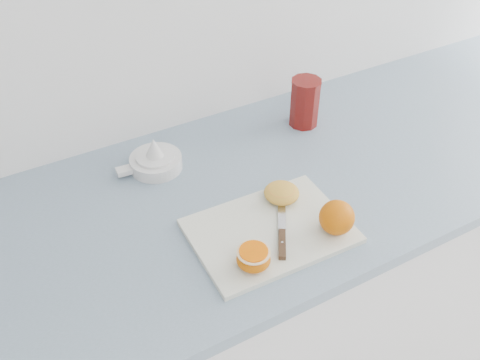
{
  "coord_description": "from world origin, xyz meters",
  "views": [
    {
      "loc": [
        -0.5,
        0.92,
        1.66
      ],
      "look_at": [
        -0.09,
        1.66,
        0.96
      ],
      "focal_mm": 40.0,
      "sensor_mm": 36.0,
      "label": 1
    }
  ],
  "objects_px": {
    "cutting_board": "(270,231)",
    "red_tumbler": "(305,104)",
    "half_orange": "(253,258)",
    "citrus_juicer": "(155,160)",
    "counter": "(264,302)"
  },
  "relations": [
    {
      "from": "cutting_board",
      "to": "half_orange",
      "type": "relative_size",
      "value": 4.86
    },
    {
      "from": "counter",
      "to": "half_orange",
      "type": "xyz_separation_m",
      "value": [
        -0.17,
        -0.21,
        0.48
      ]
    },
    {
      "from": "cutting_board",
      "to": "half_orange",
      "type": "xyz_separation_m",
      "value": [
        -0.08,
        -0.07,
        0.03
      ]
    },
    {
      "from": "cutting_board",
      "to": "red_tumbler",
      "type": "relative_size",
      "value": 2.48
    },
    {
      "from": "cutting_board",
      "to": "red_tumbler",
      "type": "height_order",
      "value": "red_tumbler"
    },
    {
      "from": "counter",
      "to": "red_tumbler",
      "type": "xyz_separation_m",
      "value": [
        0.19,
        0.15,
        0.5
      ]
    },
    {
      "from": "counter",
      "to": "cutting_board",
      "type": "distance_m",
      "value": 0.48
    },
    {
      "from": "counter",
      "to": "cutting_board",
      "type": "relative_size",
      "value": 7.7
    },
    {
      "from": "cutting_board",
      "to": "counter",
      "type": "bearing_deg",
      "value": 58.83
    },
    {
      "from": "citrus_juicer",
      "to": "cutting_board",
      "type": "bearing_deg",
      "value": -68.85
    },
    {
      "from": "cutting_board",
      "to": "red_tumbler",
      "type": "bearing_deg",
      "value": 46.34
    },
    {
      "from": "red_tumbler",
      "to": "citrus_juicer",
      "type": "bearing_deg",
      "value": 178.16
    },
    {
      "from": "cutting_board",
      "to": "citrus_juicer",
      "type": "relative_size",
      "value": 2.04
    },
    {
      "from": "counter",
      "to": "red_tumbler",
      "type": "height_order",
      "value": "red_tumbler"
    },
    {
      "from": "counter",
      "to": "red_tumbler",
      "type": "relative_size",
      "value": 19.1
    }
  ]
}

